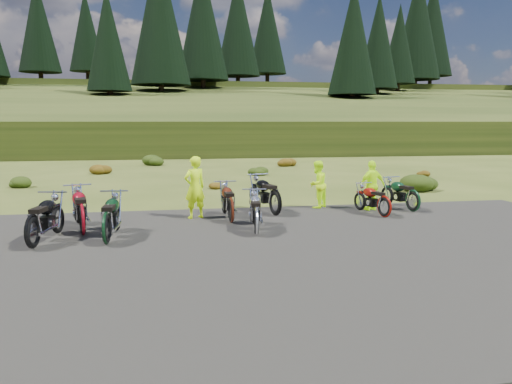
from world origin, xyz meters
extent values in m
plane|color=#3D4918|center=(0.00, 0.00, 0.00)|extent=(300.00, 300.00, 0.00)
cube|color=black|center=(0.00, -2.00, 0.00)|extent=(20.00, 12.00, 0.04)
cube|color=#263511|center=(0.00, 110.00, 0.00)|extent=(300.00, 90.00, 9.17)
cylinder|color=black|center=(-21.00, 69.00, 9.48)|extent=(0.70, 0.70, 2.20)
cone|color=black|center=(-21.00, 69.00, 17.38)|extent=(6.16, 6.16, 14.00)
cylinder|color=black|center=(-15.00, 75.00, 10.27)|extent=(0.70, 0.70, 2.20)
cone|color=black|center=(-15.00, 75.00, 17.67)|extent=(5.72, 5.72, 13.00)
cylinder|color=black|center=(-9.00, 50.00, 5.69)|extent=(0.70, 0.70, 2.20)
cone|color=black|center=(-9.00, 50.00, 12.59)|extent=(5.28, 5.28, 12.00)
cylinder|color=black|center=(-3.00, 56.00, 6.88)|extent=(0.70, 0.70, 2.20)
cone|color=black|center=(-3.00, 56.00, 16.78)|extent=(7.92, 7.92, 18.00)
cylinder|color=black|center=(3.00, 62.00, 8.08)|extent=(0.70, 0.70, 2.20)
cone|color=black|center=(3.00, 62.00, 17.48)|extent=(7.48, 7.48, 17.00)
cylinder|color=black|center=(9.00, 68.00, 9.28)|extent=(0.70, 0.70, 2.20)
cone|color=black|center=(9.00, 68.00, 18.18)|extent=(7.04, 7.04, 16.00)
cylinder|color=black|center=(15.00, 74.00, 10.27)|extent=(0.70, 0.70, 2.20)
cone|color=black|center=(15.00, 74.00, 18.67)|extent=(6.60, 6.60, 15.00)
cylinder|color=black|center=(21.00, 49.00, 5.49)|extent=(0.70, 0.70, 2.20)
cone|color=black|center=(21.00, 49.00, 13.39)|extent=(6.16, 6.16, 14.00)
cylinder|color=black|center=(27.00, 55.00, 6.68)|extent=(0.70, 0.70, 2.20)
cone|color=black|center=(27.00, 55.00, 14.08)|extent=(5.72, 5.72, 13.00)
cylinder|color=black|center=(33.00, 61.00, 7.88)|extent=(0.70, 0.70, 2.20)
cone|color=black|center=(33.00, 61.00, 14.78)|extent=(5.28, 5.28, 12.00)
cylinder|color=black|center=(39.00, 67.00, 9.08)|extent=(0.70, 0.70, 2.20)
cone|color=black|center=(39.00, 67.00, 18.98)|extent=(7.92, 7.92, 18.00)
cylinder|color=black|center=(45.00, 73.00, 10.27)|extent=(0.70, 0.70, 2.20)
cone|color=black|center=(45.00, 73.00, 19.67)|extent=(7.48, 7.48, 17.00)
ellipsoid|color=#1A310C|center=(-9.10, 11.30, 0.31)|extent=(1.03, 1.03, 0.61)
ellipsoid|color=#61360C|center=(-6.20, 16.60, 0.38)|extent=(1.30, 1.30, 0.77)
ellipsoid|color=#1A310C|center=(-3.30, 21.90, 0.46)|extent=(1.56, 1.56, 0.92)
ellipsoid|color=#61360C|center=(-0.40, 9.20, 0.23)|extent=(0.77, 0.77, 0.45)
ellipsoid|color=#1A310C|center=(2.50, 14.50, 0.31)|extent=(1.03, 1.03, 0.61)
ellipsoid|color=#61360C|center=(5.40, 19.80, 0.38)|extent=(1.30, 1.30, 0.77)
ellipsoid|color=#1A310C|center=(8.30, 7.10, 0.46)|extent=(1.56, 1.56, 0.92)
ellipsoid|color=#61360C|center=(11.20, 12.40, 0.23)|extent=(0.77, 0.77, 0.45)
imported|color=#C8FF0D|center=(-1.62, 2.42, 0.95)|extent=(0.82, 0.70, 1.90)
imported|color=#C8FF0D|center=(2.60, 3.55, 0.81)|extent=(0.99, 0.98, 1.61)
imported|color=#C8FF0D|center=(4.26, 2.81, 0.83)|extent=(1.04, 0.62, 1.65)
camera|label=1|loc=(-2.41, -12.69, 2.95)|focal=35.00mm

